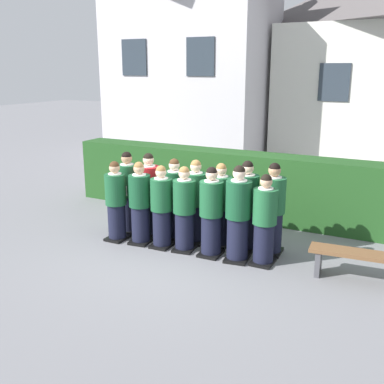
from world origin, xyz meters
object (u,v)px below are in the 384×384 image
object	(u,v)px
student_rear_row_0	(128,194)
student_rear_row_4	(221,207)
student_front_row_0	(116,203)
student_front_row_1	(140,205)
student_front_row_3	(184,211)
wooden_bench	(355,259)
student_front_row_2	(162,209)
student_rear_row_5	(246,208)
student_rear_row_2	(175,201)
student_rear_row_3	(196,203)
student_front_row_6	(264,222)
student_front_row_5	(238,216)
student_rear_row_6	(273,211)
student_front_row_4	(211,214)
student_in_red_blazer	(149,196)

from	to	relation	value
student_rear_row_0	student_rear_row_4	bearing A→B (deg)	4.14
student_front_row_0	student_front_row_1	world-z (taller)	student_front_row_1
student_front_row_3	wooden_bench	size ratio (longest dim) A/B	1.10
student_front_row_2	student_rear_row_5	xyz separation A→B (m)	(1.43, 0.58, 0.06)
student_rear_row_2	student_front_row_1	bearing A→B (deg)	-130.90
student_rear_row_2	student_rear_row_3	world-z (taller)	student_rear_row_3
student_front_row_2	student_front_row_6	distance (m)	1.93
student_rear_row_5	student_front_row_3	bearing A→B (deg)	-151.22
student_front_row_1	student_front_row_5	distance (m)	1.94
student_front_row_0	student_rear_row_6	size ratio (longest dim) A/B	0.93
student_front_row_3	student_rear_row_2	xyz separation A→B (m)	(-0.46, 0.46, 0.01)
student_rear_row_4	student_rear_row_0	bearing A→B (deg)	-175.86
student_rear_row_0	student_front_row_4	bearing A→B (deg)	-10.02
student_front_row_2	student_front_row_3	xyz separation A→B (m)	(0.45, 0.04, 0.01)
student_front_row_6	student_rear_row_0	distance (m)	2.96
student_front_row_3	student_front_row_4	world-z (taller)	student_front_row_4
student_front_row_3	student_front_row_5	world-z (taller)	student_front_row_5
student_front_row_6	wooden_bench	distance (m)	1.53
student_front_row_2	student_rear_row_5	distance (m)	1.54
student_front_row_0	student_front_row_3	size ratio (longest dim) A/B	0.99
student_front_row_3	student_in_red_blazer	world-z (taller)	student_in_red_blazer
student_front_row_1	student_front_row_6	size ratio (longest dim) A/B	1.00
student_in_red_blazer	student_front_row_6	bearing A→B (deg)	-7.94
student_front_row_1	student_front_row_3	bearing A→B (deg)	3.59
student_rear_row_0	student_rear_row_2	xyz separation A→B (m)	(1.01, 0.10, -0.03)
student_front_row_6	student_front_row_0	bearing A→B (deg)	-176.12
student_in_red_blazer	student_rear_row_3	size ratio (longest dim) A/B	1.03
student_rear_row_3	student_front_row_2	bearing A→B (deg)	-131.22
student_front_row_1	student_front_row_2	size ratio (longest dim) A/B	1.02
student_front_row_4	student_rear_row_3	xyz separation A→B (m)	(-0.54, 0.46, -0.00)
student_front_row_0	student_rear_row_2	xyz separation A→B (m)	(0.95, 0.59, 0.02)
student_rear_row_0	student_rear_row_2	bearing A→B (deg)	5.79
student_front_row_2	student_front_row_6	size ratio (longest dim) A/B	0.99
student_front_row_5	student_rear_row_4	bearing A→B (deg)	137.84
student_in_red_blazer	student_front_row_4	bearing A→B (deg)	-15.05
student_front_row_0	wooden_bench	bearing A→B (deg)	3.17
student_in_red_blazer	student_rear_row_2	size ratio (longest dim) A/B	1.04
student_rear_row_5	student_rear_row_6	xyz separation A→B (m)	(0.47, 0.05, -0.00)
student_front_row_2	student_front_row_5	bearing A→B (deg)	2.24
student_front_row_6	wooden_bench	bearing A→B (deg)	1.77
student_front_row_5	wooden_bench	size ratio (longest dim) A/B	1.18
student_rear_row_3	student_front_row_4	bearing A→B (deg)	-40.65
student_front_row_1	student_rear_row_0	xyz separation A→B (m)	(-0.56, 0.42, 0.04)
student_front_row_3	student_front_row_5	xyz separation A→B (m)	(1.02, 0.02, 0.06)
student_rear_row_3	wooden_bench	size ratio (longest dim) A/B	1.12
student_rear_row_2	wooden_bench	distance (m)	3.45
student_front_row_1	student_front_row_5	world-z (taller)	student_front_row_5
student_front_row_4	student_front_row_6	world-z (taller)	student_front_row_4
student_rear_row_5	wooden_bench	size ratio (longest dim) A/B	1.17
student_in_red_blazer	student_rear_row_5	bearing A→B (deg)	3.41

